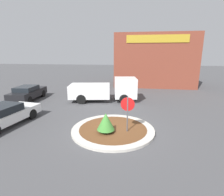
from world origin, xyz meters
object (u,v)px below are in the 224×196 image
at_px(parked_sedan_white, 3,115).
at_px(parked_sedan_black, 28,93).
at_px(stop_sign, 128,109).
at_px(utility_truck, 105,90).

xyz_separation_m(parked_sedan_white, parked_sedan_black, (-2.26, 5.83, 0.04)).
distance_m(stop_sign, parked_sedan_black, 11.41).
bearing_deg(parked_sedan_white, utility_truck, -29.41).
bearing_deg(parked_sedan_black, utility_truck, -87.66).
height_order(utility_truck, parked_sedan_white, utility_truck).
bearing_deg(stop_sign, utility_truck, 110.69).
distance_m(utility_truck, parked_sedan_black, 7.36).
distance_m(stop_sign, parked_sedan_white, 7.59).
xyz_separation_m(stop_sign, utility_truck, (-2.52, 6.67, -0.38)).
xyz_separation_m(utility_truck, parked_sedan_white, (-5.04, -6.74, -0.39)).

